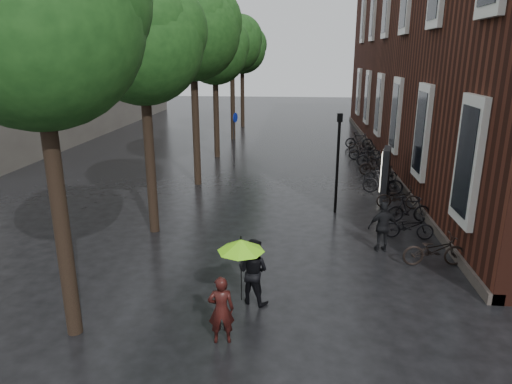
# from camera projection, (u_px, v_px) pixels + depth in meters

# --- Properties ---
(ground) EXTENTS (120.00, 120.00, 0.00)m
(ground) POSITION_uv_depth(u_px,v_px,m) (253.00, 374.00, 8.65)
(ground) COLOR black
(brick_building) EXTENTS (10.20, 33.20, 12.00)m
(brick_building) POSITION_uv_depth(u_px,v_px,m) (482.00, 51.00, 24.53)
(brick_building) COLOR #38160F
(brick_building) RESTS_ON ground
(bg_building) EXTENTS (16.00, 30.00, 14.00)m
(bg_building) POSITION_uv_depth(u_px,v_px,m) (7.00, 39.00, 35.31)
(bg_building) COLOR #47423D
(bg_building) RESTS_ON ground
(street_trees) EXTENTS (4.33, 34.03, 8.91)m
(street_trees) POSITION_uv_depth(u_px,v_px,m) (204.00, 44.00, 22.35)
(street_trees) COLOR black
(street_trees) RESTS_ON ground
(person_burgundy) EXTENTS (0.60, 0.45, 1.50)m
(person_burgundy) POSITION_uv_depth(u_px,v_px,m) (221.00, 310.00, 9.43)
(person_burgundy) COLOR black
(person_burgundy) RESTS_ON ground
(person_black) EXTENTS (0.97, 0.87, 1.65)m
(person_black) POSITION_uv_depth(u_px,v_px,m) (253.00, 271.00, 10.95)
(person_black) COLOR black
(person_black) RESTS_ON ground
(lime_umbrella) EXTENTS (1.05, 1.05, 1.55)m
(lime_umbrella) POSITION_uv_depth(u_px,v_px,m) (241.00, 245.00, 9.87)
(lime_umbrella) COLOR black
(lime_umbrella) RESTS_ON ground
(pedestrian_walking) EXTENTS (0.97, 0.50, 1.58)m
(pedestrian_walking) POSITION_uv_depth(u_px,v_px,m) (383.00, 227.00, 13.87)
(pedestrian_walking) COLOR black
(pedestrian_walking) RESTS_ON ground
(parked_bicycles) EXTENTS (2.06, 17.94, 1.04)m
(parked_bicycles) POSITION_uv_depth(u_px,v_px,m) (381.00, 174.00, 21.37)
(parked_bicycles) COLOR black
(parked_bicycles) RESTS_ON ground
(ad_lightbox) EXTENTS (0.31, 1.35, 2.03)m
(ad_lightbox) POSITION_uv_depth(u_px,v_px,m) (385.00, 171.00, 19.56)
(ad_lightbox) COLOR black
(ad_lightbox) RESTS_ON ground
(lamp_post) EXTENTS (0.19, 0.19, 3.79)m
(lamp_post) POSITION_uv_depth(u_px,v_px,m) (338.00, 154.00, 16.91)
(lamp_post) COLOR black
(lamp_post) RESTS_ON ground
(cycle_sign) EXTENTS (0.15, 0.52, 2.84)m
(cycle_sign) POSITION_uv_depth(u_px,v_px,m) (234.00, 131.00, 24.63)
(cycle_sign) COLOR #262628
(cycle_sign) RESTS_ON ground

